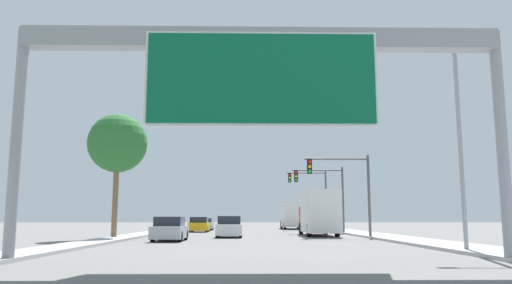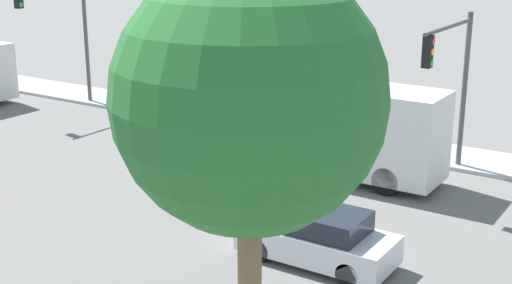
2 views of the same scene
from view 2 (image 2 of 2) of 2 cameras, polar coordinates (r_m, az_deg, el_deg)
The scene contains 7 objects.
sidewalk_right at distance 41.38m, azimuth -14.07°, elevation 3.78°, with size 3.00×120.00×0.15m.
car_far_left at distance 19.96m, azimuth 5.04°, elevation -7.64°, with size 1.85×4.36×1.55m.
truck_box_secondary at distance 26.72m, azimuth 6.78°, elevation 1.00°, with size 2.41×8.45×3.50m.
traffic_light_near_intersection at distance 26.45m, azimuth 15.49°, elevation 5.57°, with size 4.83×0.32×6.03m.
traffic_light_mid_block at distance 30.89m, azimuth -2.53°, elevation 7.78°, with size 4.84×0.32×6.13m.
traffic_light_far_intersection at distance 37.61m, azimuth -15.06°, elevation 9.39°, with size 4.54×0.32×6.77m.
palm_tree_background at distance 10.37m, azimuth -0.54°, elevation 3.34°, with size 4.09×4.09×8.60m.
Camera 2 is at (-17.91, 30.28, 8.89)m, focal length 50.00 mm.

